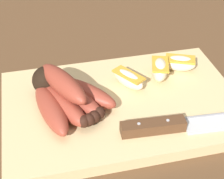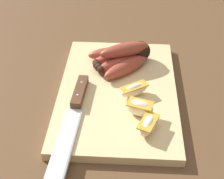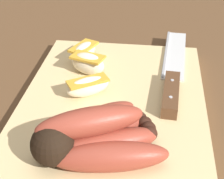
# 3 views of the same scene
# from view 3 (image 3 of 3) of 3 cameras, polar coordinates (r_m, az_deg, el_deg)

# --- Properties ---
(ground_plane) EXTENTS (6.00, 6.00, 0.00)m
(ground_plane) POSITION_cam_3_polar(r_m,az_deg,el_deg) (0.51, -1.51, -4.83)
(ground_plane) COLOR brown
(cutting_board) EXTENTS (0.40, 0.27, 0.02)m
(cutting_board) POSITION_cam_3_polar(r_m,az_deg,el_deg) (0.51, -0.06, -3.47)
(cutting_board) COLOR #DBBC84
(cutting_board) RESTS_ON ground_plane
(banana_bunch) EXTENTS (0.14, 0.16, 0.06)m
(banana_bunch) POSITION_cam_3_polar(r_m,az_deg,el_deg) (0.41, -2.78, -7.59)
(banana_bunch) COLOR black
(banana_bunch) RESTS_ON cutting_board
(chefs_knife) EXTENTS (0.28, 0.05, 0.02)m
(chefs_knife) POSITION_cam_3_polar(r_m,az_deg,el_deg) (0.56, 9.67, 1.83)
(chefs_knife) COLOR silver
(chefs_knife) RESTS_ON cutting_board
(apple_wedge_near) EXTENTS (0.05, 0.07, 0.03)m
(apple_wedge_near) POSITION_cam_3_polar(r_m,az_deg,el_deg) (0.52, -3.89, 0.55)
(apple_wedge_near) COLOR #F4E5C1
(apple_wedge_near) RESTS_ON cutting_board
(apple_wedge_middle) EXTENTS (0.06, 0.05, 0.03)m
(apple_wedge_middle) POSITION_cam_3_polar(r_m,az_deg,el_deg) (0.61, -4.57, 6.14)
(apple_wedge_middle) COLOR #F4E5C1
(apple_wedge_middle) RESTS_ON cutting_board
(apple_wedge_far) EXTENTS (0.04, 0.06, 0.04)m
(apple_wedge_far) POSITION_cam_3_polar(r_m,az_deg,el_deg) (0.57, -3.90, 4.26)
(apple_wedge_far) COLOR #F4E5C1
(apple_wedge_far) RESTS_ON cutting_board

